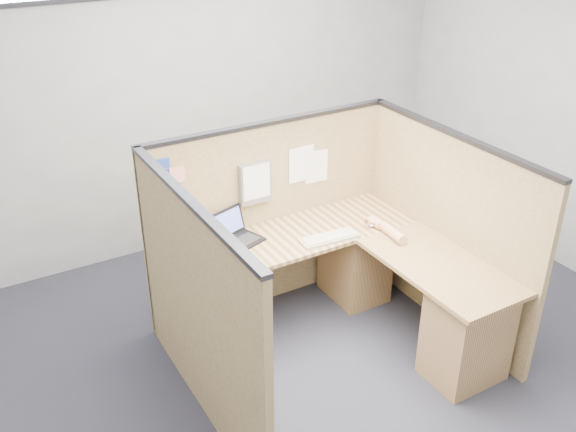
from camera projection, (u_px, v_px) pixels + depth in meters
floor at (339, 364)px, 4.59m from camera, size 5.00×5.00×0.00m
wall_back at (201, 94)px, 5.67m from camera, size 5.00×0.00×5.00m
cubicle_partitions at (310, 246)px, 4.56m from camera, size 2.06×1.83×1.53m
l_desk at (340, 292)px, 4.71m from camera, size 1.95×1.75×0.73m
laptop at (238, 233)px, 4.70m from camera, size 0.36×0.37×0.22m
keyboard at (329, 238)px, 4.71m from camera, size 0.46×0.19×0.03m
mouse at (374, 223)px, 4.89m from camera, size 0.13×0.10×0.05m
hand_forearm at (387, 229)px, 4.78m from camera, size 0.12×0.41×0.09m
blue_poster at (158, 175)px, 4.34m from camera, size 0.17×0.02×0.23m
american_flag at (170, 178)px, 4.38m from camera, size 0.19×0.01×0.32m
file_holder at (255, 183)px, 4.74m from camera, size 0.25×0.05×0.32m
paper_left at (302, 164)px, 4.92m from camera, size 0.22×0.01×0.28m
paper_right at (316, 167)px, 5.00m from camera, size 0.21×0.02×0.26m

